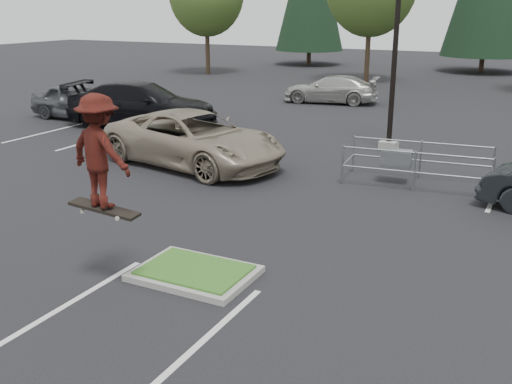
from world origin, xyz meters
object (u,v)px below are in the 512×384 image
at_px(light_pole, 397,16).
at_px(skateboarder, 100,152).
at_px(car_far_silver, 331,89).
at_px(cart_corral, 401,159).
at_px(car_l_black, 141,104).
at_px(car_l_tan, 193,139).
at_px(car_l_grey, 78,102).

xyz_separation_m(light_pole, skateboarder, (-1.70, -13.00, -2.05)).
distance_m(light_pole, car_far_silver, 11.26).
relative_size(cart_corral, car_l_black, 0.66).
height_order(light_pole, car_l_tan, light_pole).
bearing_deg(cart_corral, car_l_tan, -177.22).
distance_m(car_l_tan, car_l_black, 7.11).
height_order(light_pole, car_l_black, light_pole).
height_order(light_pole, skateboarder, light_pole).
height_order(car_l_tan, car_l_grey, car_l_tan).
distance_m(cart_corral, car_l_tan, 6.49).
xyz_separation_m(cart_corral, skateboarder, (-3.12, -8.95, 1.79)).
bearing_deg(car_far_silver, car_l_tan, -7.05).
bearing_deg(car_far_silver, skateboarder, 0.69).
xyz_separation_m(light_pole, car_far_silver, (-5.50, 9.04, -3.85)).
relative_size(car_l_tan, car_far_silver, 1.27).
bearing_deg(car_l_tan, skateboarder, -146.01).
bearing_deg(skateboarder, cart_corral, -101.68).
distance_m(skateboarder, car_far_silver, 22.43).
distance_m(skateboarder, car_l_grey, 17.62).
bearing_deg(light_pole, skateboarder, -97.45).
bearing_deg(cart_corral, car_l_grey, 161.39).
xyz_separation_m(light_pole, car_l_black, (-10.50, -0.50, -3.63)).
bearing_deg(light_pole, car_l_grey, -177.95).
bearing_deg(car_l_black, car_far_silver, -41.65).
distance_m(light_pole, skateboarder, 13.27).
xyz_separation_m(car_l_grey, car_far_silver, (8.50, 9.54, -0.08)).
bearing_deg(car_l_grey, car_far_silver, -39.60).
distance_m(light_pole, car_l_grey, 14.51).
bearing_deg(cart_corral, light_pole, 103.71).
height_order(light_pole, car_l_grey, light_pole).
distance_m(car_l_tan, car_l_grey, 10.06).
distance_m(light_pole, car_l_tan, 7.98).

